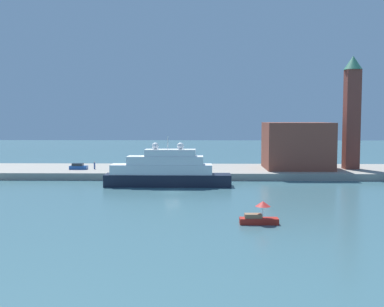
{
  "coord_description": "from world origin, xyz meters",
  "views": [
    {
      "loc": [
        5.39,
        -83.73,
        13.56
      ],
      "look_at": [
        3.42,
        6.0,
        6.7
      ],
      "focal_mm": 43.43,
      "sensor_mm": 36.0,
      "label": 1
    }
  ],
  "objects_px": {
    "parked_car": "(78,167)",
    "bell_tower": "(352,109)",
    "harbor_building": "(297,146)",
    "small_motorboat": "(259,216)",
    "mooring_bollard": "(160,171)",
    "person_figure": "(95,166)",
    "large_yacht": "(166,171)"
  },
  "relations": [
    {
      "from": "small_motorboat",
      "to": "harbor_building",
      "type": "relative_size",
      "value": 0.33
    },
    {
      "from": "large_yacht",
      "to": "person_figure",
      "type": "xyz_separation_m",
      "value": [
        -18.14,
        16.33,
        -0.57
      ]
    },
    {
      "from": "bell_tower",
      "to": "mooring_bollard",
      "type": "distance_m",
      "value": 47.41
    },
    {
      "from": "small_motorboat",
      "to": "bell_tower",
      "type": "relative_size",
      "value": 0.19
    },
    {
      "from": "small_motorboat",
      "to": "person_figure",
      "type": "bearing_deg",
      "value": 123.48
    },
    {
      "from": "harbor_building",
      "to": "bell_tower",
      "type": "relative_size",
      "value": 0.57
    },
    {
      "from": "harbor_building",
      "to": "parked_car",
      "type": "xyz_separation_m",
      "value": [
        -51.52,
        -2.61,
        -4.85
      ]
    },
    {
      "from": "large_yacht",
      "to": "small_motorboat",
      "type": "xyz_separation_m",
      "value": [
        14.53,
        -33.06,
        -1.9
      ]
    },
    {
      "from": "harbor_building",
      "to": "person_figure",
      "type": "relative_size",
      "value": 8.61
    },
    {
      "from": "bell_tower",
      "to": "person_figure",
      "type": "distance_m",
      "value": 61.96
    },
    {
      "from": "harbor_building",
      "to": "bell_tower",
      "type": "height_order",
      "value": "bell_tower"
    },
    {
      "from": "bell_tower",
      "to": "parked_car",
      "type": "xyz_separation_m",
      "value": [
        -64.15,
        -2.45,
        -13.51
      ]
    },
    {
      "from": "bell_tower",
      "to": "small_motorboat",
      "type": "bearing_deg",
      "value": -118.52
    },
    {
      "from": "harbor_building",
      "to": "person_figure",
      "type": "xyz_separation_m",
      "value": [
        -47.86,
        -1.97,
        -4.65
      ]
    },
    {
      "from": "large_yacht",
      "to": "parked_car",
      "type": "height_order",
      "value": "large_yacht"
    },
    {
      "from": "small_motorboat",
      "to": "mooring_bollard",
      "type": "relative_size",
      "value": 6.09
    },
    {
      "from": "large_yacht",
      "to": "bell_tower",
      "type": "distance_m",
      "value": 47.8
    },
    {
      "from": "small_motorboat",
      "to": "bell_tower",
      "type": "bearing_deg",
      "value": 61.48
    },
    {
      "from": "large_yacht",
      "to": "bell_tower",
      "type": "bearing_deg",
      "value": 23.18
    },
    {
      "from": "person_figure",
      "to": "mooring_bollard",
      "type": "distance_m",
      "value": 17.64
    },
    {
      "from": "parked_car",
      "to": "person_figure",
      "type": "height_order",
      "value": "person_figure"
    },
    {
      "from": "small_motorboat",
      "to": "mooring_bollard",
      "type": "bearing_deg",
      "value": 111.57
    },
    {
      "from": "large_yacht",
      "to": "small_motorboat",
      "type": "distance_m",
      "value": 36.17
    },
    {
      "from": "harbor_building",
      "to": "bell_tower",
      "type": "distance_m",
      "value": 15.32
    },
    {
      "from": "harbor_building",
      "to": "parked_car",
      "type": "distance_m",
      "value": 51.81
    },
    {
      "from": "parked_car",
      "to": "bell_tower",
      "type": "bearing_deg",
      "value": 2.19
    },
    {
      "from": "harbor_building",
      "to": "person_figure",
      "type": "height_order",
      "value": "harbor_building"
    },
    {
      "from": "parked_car",
      "to": "person_figure",
      "type": "bearing_deg",
      "value": 10.01
    },
    {
      "from": "bell_tower",
      "to": "large_yacht",
      "type": "bearing_deg",
      "value": -156.82
    },
    {
      "from": "large_yacht",
      "to": "person_figure",
      "type": "height_order",
      "value": "large_yacht"
    },
    {
      "from": "parked_car",
      "to": "harbor_building",
      "type": "bearing_deg",
      "value": 2.9
    },
    {
      "from": "small_motorboat",
      "to": "harbor_building",
      "type": "xyz_separation_m",
      "value": [
        15.18,
        51.36,
        5.99
      ]
    }
  ]
}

